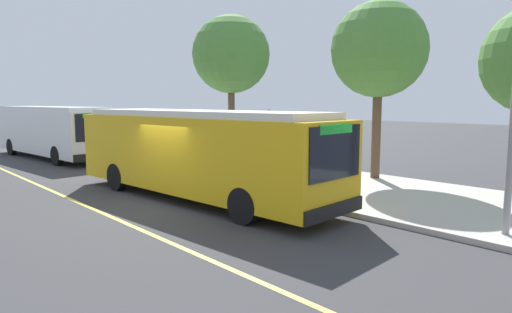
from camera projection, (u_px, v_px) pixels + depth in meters
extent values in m
plane|color=#38383A|center=(172.00, 203.00, 14.28)|extent=(120.00, 120.00, 0.00)
cube|color=#B7B2A8|center=(299.00, 179.00, 18.28)|extent=(44.00, 6.40, 0.15)
cube|color=#E0D64C|center=(106.00, 215.00, 12.81)|extent=(36.00, 0.14, 0.01)
cube|color=gold|center=(197.00, 153.00, 14.77)|extent=(10.96, 3.30, 2.40)
cube|color=silver|center=(197.00, 113.00, 14.61)|extent=(10.08, 2.98, 0.20)
cube|color=black|center=(336.00, 153.00, 11.00)|extent=(0.19, 2.17, 1.34)
cube|color=black|center=(226.00, 142.00, 15.66)|extent=(9.49, 0.70, 1.06)
cube|color=black|center=(226.00, 177.00, 15.81)|extent=(10.25, 0.74, 0.28)
cube|color=#26D83F|center=(336.00, 129.00, 10.92)|extent=(0.13, 1.40, 0.24)
cube|color=black|center=(335.00, 210.00, 11.16)|extent=(0.25, 2.50, 0.36)
cylinder|color=black|center=(298.00, 193.00, 13.43)|extent=(1.02, 0.35, 1.00)
cylinder|color=black|center=(244.00, 206.00, 11.77)|extent=(1.02, 0.35, 1.00)
cylinder|color=black|center=(169.00, 170.00, 17.95)|extent=(1.02, 0.35, 1.00)
cylinder|color=black|center=(117.00, 177.00, 16.29)|extent=(1.02, 0.35, 1.00)
cube|color=white|center=(52.00, 131.00, 25.64)|extent=(10.85, 3.37, 2.40)
cube|color=silver|center=(51.00, 108.00, 25.48)|extent=(9.97, 3.05, 0.20)
cube|color=black|center=(97.00, 127.00, 21.95)|extent=(0.21, 2.16, 1.34)
cube|color=black|center=(74.00, 125.00, 26.54)|extent=(9.37, 0.77, 1.06)
cube|color=#197259|center=(75.00, 146.00, 26.69)|extent=(10.12, 0.82, 0.28)
cube|color=#26D83F|center=(96.00, 115.00, 21.87)|extent=(0.14, 1.40, 0.24)
cube|color=black|center=(98.00, 156.00, 22.11)|extent=(0.27, 2.50, 0.36)
cylinder|color=black|center=(100.00, 152.00, 24.35)|extent=(1.02, 0.36, 1.00)
cylinder|color=black|center=(57.00, 156.00, 22.68)|extent=(1.02, 0.36, 1.00)
cylinder|color=black|center=(50.00, 144.00, 28.78)|extent=(1.02, 0.36, 1.00)
cylinder|color=black|center=(12.00, 147.00, 27.11)|extent=(1.02, 0.36, 1.00)
cylinder|color=#333338|center=(283.00, 147.00, 18.64)|extent=(0.10, 0.10, 2.40)
cylinder|color=#333338|center=(261.00, 149.00, 17.77)|extent=(0.10, 0.10, 2.40)
cylinder|color=#333338|center=(243.00, 143.00, 20.54)|extent=(0.10, 0.10, 2.40)
cylinder|color=#333338|center=(221.00, 145.00, 19.68)|extent=(0.10, 0.10, 2.40)
cube|color=#333338|center=(251.00, 117.00, 19.00)|extent=(2.90, 1.60, 0.08)
cube|color=#4C606B|center=(262.00, 145.00, 19.59)|extent=(2.47, 0.04, 2.16)
cube|color=navy|center=(232.00, 145.00, 20.12)|extent=(0.06, 1.11, 1.82)
cube|color=brown|center=(256.00, 163.00, 19.13)|extent=(1.60, 0.44, 0.06)
cube|color=brown|center=(261.00, 156.00, 19.26)|extent=(1.60, 0.05, 0.44)
cube|color=#333338|center=(245.00, 167.00, 19.69)|extent=(0.08, 0.40, 0.45)
cube|color=#333338|center=(268.00, 170.00, 18.63)|extent=(0.08, 0.40, 0.45)
cylinder|color=#333338|center=(269.00, 148.00, 16.38)|extent=(0.07, 0.07, 2.80)
cube|color=white|center=(268.00, 118.00, 16.23)|extent=(0.44, 0.03, 0.56)
cube|color=red|center=(268.00, 118.00, 16.22)|extent=(0.40, 0.01, 0.16)
cylinder|color=#282D47|center=(199.00, 161.00, 20.15)|extent=(0.14, 0.14, 0.85)
cylinder|color=#282D47|center=(195.00, 161.00, 20.03)|extent=(0.14, 0.14, 0.85)
cube|color=red|center=(197.00, 145.00, 20.00)|extent=(0.24, 0.40, 0.62)
sphere|color=tan|center=(197.00, 135.00, 19.94)|extent=(0.22, 0.22, 0.22)
cylinder|color=brown|center=(231.00, 122.00, 23.98)|extent=(0.36, 0.36, 4.03)
sphere|color=#4C8438|center=(231.00, 54.00, 23.55)|extent=(4.10, 4.10, 4.10)
cylinder|color=brown|center=(376.00, 132.00, 17.96)|extent=(0.36, 0.36, 3.72)
sphere|color=#4C8438|center=(379.00, 49.00, 17.56)|extent=(3.78, 3.78, 3.78)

